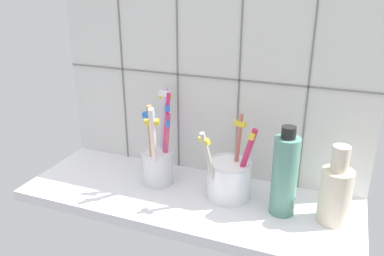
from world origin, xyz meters
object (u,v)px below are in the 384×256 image
object	(u,v)px
toothbrush_cup_left	(158,159)
soap_bottle	(285,175)
toothbrush_cup_right	(229,177)
ceramic_vase	(335,192)

from	to	relation	value
toothbrush_cup_left	soap_bottle	size ratio (longest dim) A/B	1.16
toothbrush_cup_right	soap_bottle	xyz separation A→B (cm)	(10.20, -1.54, 3.30)
toothbrush_cup_left	soap_bottle	world-z (taller)	toothbrush_cup_left
toothbrush_cup_left	ceramic_vase	xyz separation A→B (cm)	(33.43, -1.23, 0.39)
ceramic_vase	soap_bottle	size ratio (longest dim) A/B	0.86
toothbrush_cup_right	ceramic_vase	xyz separation A→B (cm)	(18.64, -1.11, 1.47)
ceramic_vase	soap_bottle	distance (cm)	8.65
toothbrush_cup_left	ceramic_vase	world-z (taller)	toothbrush_cup_left
ceramic_vase	soap_bottle	bearing A→B (deg)	-177.13
toothbrush_cup_right	toothbrush_cup_left	bearing A→B (deg)	179.57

